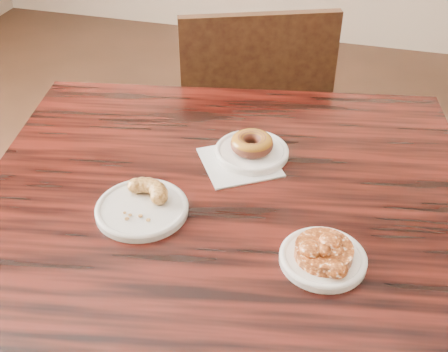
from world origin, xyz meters
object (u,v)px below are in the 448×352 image
(cruller_fragment, at_px, (141,201))
(chair_far, at_px, (246,120))
(cafe_table, at_px, (225,336))
(glazed_donut, at_px, (252,143))
(apple_fritter, at_px, (324,249))

(cruller_fragment, bearing_deg, chair_far, 89.70)
(chair_far, bearing_deg, cruller_fragment, 67.92)
(cruller_fragment, bearing_deg, cafe_table, 13.68)
(chair_far, relative_size, cruller_fragment, 7.95)
(glazed_donut, distance_m, apple_fritter, 0.34)
(cafe_table, height_order, cruller_fragment, cruller_fragment)
(cafe_table, xyz_separation_m, chair_far, (-0.15, 0.83, 0.08))
(glazed_donut, relative_size, apple_fritter, 0.66)
(cafe_table, relative_size, cruller_fragment, 8.85)
(cafe_table, bearing_deg, apple_fritter, -32.59)
(cafe_table, height_order, chair_far, chair_far)
(chair_far, distance_m, apple_fritter, 1.03)
(apple_fritter, bearing_deg, cruller_fragment, 173.27)
(glazed_donut, bearing_deg, apple_fritter, -55.74)
(glazed_donut, bearing_deg, cafe_table, -91.23)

